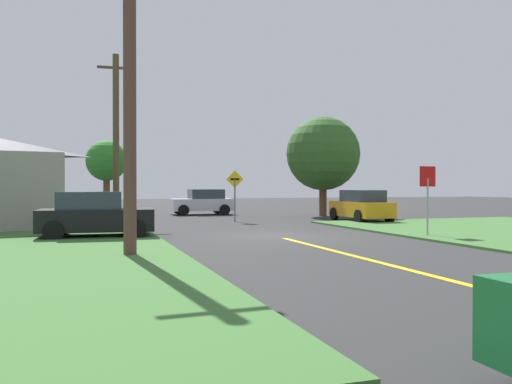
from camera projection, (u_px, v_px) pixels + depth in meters
name	position (u px, v px, depth m)	size (l,w,h in m)	color
ground_plane	(274.00, 236.00, 19.36)	(120.00, 120.00, 0.00)	#2E2E2E
lane_stripe_center	(400.00, 268.00, 11.77)	(0.20, 14.00, 0.01)	yellow
stop_sign	(428.00, 188.00, 18.90)	(0.72, 0.14, 2.52)	#9EA0A8
car_on_crossroad	(361.00, 206.00, 27.34)	(1.99, 4.13, 1.62)	orange
car_approaching_junction	(202.00, 202.00, 34.07)	(3.85, 2.11, 1.62)	silver
parked_car_near_building	(95.00, 215.00, 18.54)	(4.00, 2.32, 1.62)	black
utility_pole_near	(130.00, 98.00, 13.45)	(1.80, 0.33, 7.92)	brown
utility_pole_mid	(116.00, 136.00, 26.42)	(1.80, 0.31, 8.38)	brown
direction_sign	(235.00, 190.00, 27.17)	(0.90, 0.11, 2.63)	slate
oak_tree_left	(107.00, 161.00, 32.50)	(2.49, 2.49, 4.63)	brown
pine_tree_center	(323.00, 154.00, 32.49)	(4.50, 4.50, 6.07)	brown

